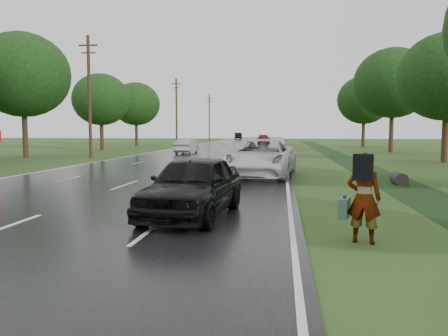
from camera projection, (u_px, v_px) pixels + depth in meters
name	position (u px, v px, depth m)	size (l,w,h in m)	color
ground	(5.00, 229.00, 10.33)	(220.00, 220.00, 0.00)	#2B3F16
road	(229.00, 148.00, 54.78)	(14.00, 180.00, 0.04)	black
edge_stripe_east	(284.00, 149.00, 53.90)	(0.12, 180.00, 0.01)	silver
edge_stripe_west	(177.00, 148.00, 55.65)	(0.12, 180.00, 0.01)	silver
center_line	(229.00, 148.00, 54.77)	(0.12, 180.00, 0.01)	silver
drainage_ditch	(362.00, 167.00, 27.31)	(2.20, 120.00, 0.56)	black
utility_pole_mid	(89.00, 95.00, 35.77)	(1.60, 0.26, 10.00)	#351F15
utility_pole_far	(176.00, 111.00, 65.40)	(1.60, 0.26, 10.00)	#351F15
utility_pole_distant	(209.00, 117.00, 95.03)	(1.60, 0.26, 10.00)	#351F15
tree_east_c	(448.00, 77.00, 31.13)	(7.00, 7.00, 9.29)	#351F15
tree_east_d	(393.00, 83.00, 44.93)	(8.00, 8.00, 10.76)	#351F15
tree_east_f	(364.00, 100.00, 58.86)	(7.20, 7.20, 9.62)	#351F15
tree_west_c	(23.00, 75.00, 36.37)	(7.80, 7.80, 10.43)	#351F15
tree_west_d	(101.00, 100.00, 50.19)	(6.60, 6.60, 8.80)	#351F15
tree_west_f	(136.00, 104.00, 64.07)	(7.00, 7.00, 9.29)	#351F15
pedestrian	(363.00, 197.00, 8.99)	(0.91, 0.92, 1.88)	#A5998C
white_pickup	(261.00, 158.00, 21.63)	(3.06, 6.63, 1.84)	silver
dark_sedan	(193.00, 185.00, 11.69)	(1.94, 4.82, 1.64)	black
silver_sedan	(187.00, 146.00, 42.29)	(1.53, 4.38, 1.44)	#9B9DA4
far_car_red	(263.00, 139.00, 74.05)	(2.09, 5.13, 1.49)	maroon
far_car_dark	(238.00, 136.00, 108.42)	(1.72, 4.93, 1.62)	black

